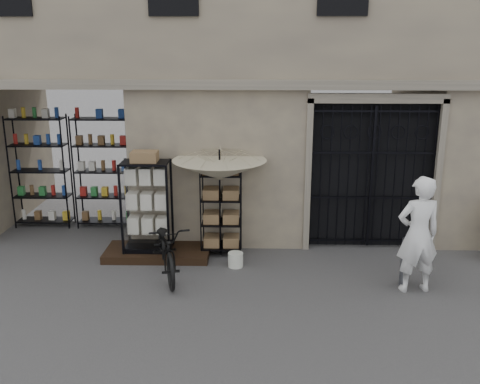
{
  "coord_description": "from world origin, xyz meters",
  "views": [
    {
      "loc": [
        -0.57,
        -8.04,
        4.03
      ],
      "look_at": [
        -0.8,
        1.4,
        1.35
      ],
      "focal_mm": 40.0,
      "sensor_mm": 36.0,
      "label": 1
    }
  ],
  "objects_px": {
    "market_umbrella": "(220,164)",
    "bicycle": "(168,274)",
    "wire_rack": "(221,213)",
    "shopkeeper": "(413,290)",
    "white_bucket": "(236,260)",
    "steel_bollard": "(405,262)",
    "display_cabinet": "(147,211)"
  },
  "relations": [
    {
      "from": "wire_rack",
      "to": "market_umbrella",
      "type": "distance_m",
      "value": 0.97
    },
    {
      "from": "bicycle",
      "to": "steel_bollard",
      "type": "bearing_deg",
      "value": -20.87
    },
    {
      "from": "display_cabinet",
      "to": "wire_rack",
      "type": "xyz_separation_m",
      "value": [
        1.4,
        0.19,
        -0.09
      ]
    },
    {
      "from": "display_cabinet",
      "to": "bicycle",
      "type": "height_order",
      "value": "display_cabinet"
    },
    {
      "from": "wire_rack",
      "to": "display_cabinet",
      "type": "bearing_deg",
      "value": 169.89
    },
    {
      "from": "display_cabinet",
      "to": "market_umbrella",
      "type": "xyz_separation_m",
      "value": [
        1.38,
        0.12,
        0.88
      ]
    },
    {
      "from": "bicycle",
      "to": "steel_bollard",
      "type": "relative_size",
      "value": 2.29
    },
    {
      "from": "white_bucket",
      "to": "steel_bollard",
      "type": "height_order",
      "value": "steel_bollard"
    },
    {
      "from": "display_cabinet",
      "to": "white_bucket",
      "type": "bearing_deg",
      "value": -8.89
    },
    {
      "from": "wire_rack",
      "to": "shopkeeper",
      "type": "xyz_separation_m",
      "value": [
        3.3,
        -1.52,
        -0.84
      ]
    },
    {
      "from": "wire_rack",
      "to": "white_bucket",
      "type": "bearing_deg",
      "value": -83.04
    },
    {
      "from": "market_umbrella",
      "to": "bicycle",
      "type": "bearing_deg",
      "value": -133.66
    },
    {
      "from": "display_cabinet",
      "to": "wire_rack",
      "type": "relative_size",
      "value": 1.09
    },
    {
      "from": "display_cabinet",
      "to": "bicycle",
      "type": "relative_size",
      "value": 0.97
    },
    {
      "from": "white_bucket",
      "to": "shopkeeper",
      "type": "height_order",
      "value": "white_bucket"
    },
    {
      "from": "white_bucket",
      "to": "steel_bollard",
      "type": "distance_m",
      "value": 3.0
    },
    {
      "from": "display_cabinet",
      "to": "white_bucket",
      "type": "distance_m",
      "value": 1.92
    },
    {
      "from": "steel_bollard",
      "to": "display_cabinet",
      "type": "bearing_deg",
      "value": 166.03
    },
    {
      "from": "wire_rack",
      "to": "bicycle",
      "type": "height_order",
      "value": "wire_rack"
    },
    {
      "from": "white_bucket",
      "to": "display_cabinet",
      "type": "bearing_deg",
      "value": 165.5
    },
    {
      "from": "market_umbrella",
      "to": "shopkeeper",
      "type": "distance_m",
      "value": 4.05
    },
    {
      "from": "white_bucket",
      "to": "steel_bollard",
      "type": "xyz_separation_m",
      "value": [
        2.9,
        -0.7,
        0.29
      ]
    },
    {
      "from": "wire_rack",
      "to": "shopkeeper",
      "type": "distance_m",
      "value": 3.73
    },
    {
      "from": "market_umbrella",
      "to": "white_bucket",
      "type": "xyz_separation_m",
      "value": [
        0.31,
        -0.56,
        -1.67
      ]
    },
    {
      "from": "display_cabinet",
      "to": "market_umbrella",
      "type": "height_order",
      "value": "market_umbrella"
    },
    {
      "from": "display_cabinet",
      "to": "market_umbrella",
      "type": "distance_m",
      "value": 1.64
    },
    {
      "from": "market_umbrella",
      "to": "bicycle",
      "type": "relative_size",
      "value": 1.3
    },
    {
      "from": "market_umbrella",
      "to": "steel_bollard",
      "type": "xyz_separation_m",
      "value": [
        3.21,
        -1.27,
        -1.39
      ]
    },
    {
      "from": "market_umbrella",
      "to": "white_bucket",
      "type": "distance_m",
      "value": 1.79
    },
    {
      "from": "display_cabinet",
      "to": "wire_rack",
      "type": "distance_m",
      "value": 1.41
    },
    {
      "from": "wire_rack",
      "to": "white_bucket",
      "type": "xyz_separation_m",
      "value": [
        0.29,
        -0.63,
        -0.71
      ]
    },
    {
      "from": "wire_rack",
      "to": "bicycle",
      "type": "distance_m",
      "value": 1.6
    }
  ]
}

